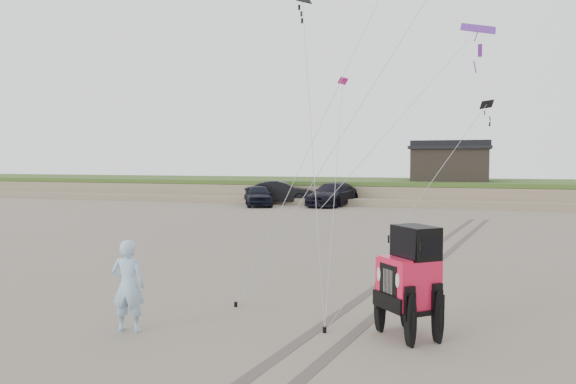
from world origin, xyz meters
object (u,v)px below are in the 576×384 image
object	(u,v)px
jeep	(408,293)
cabin	(450,162)
truck_b	(280,192)
truck_a	(259,195)
truck_c	(333,194)
man	(128,286)

from	to	relation	value
jeep	cabin	bearing A→B (deg)	139.35
truck_b	jeep	size ratio (longest dim) A/B	1.17
jeep	truck_a	bearing A→B (deg)	164.90
jeep	truck_c	bearing A→B (deg)	154.70
man	truck_c	bearing A→B (deg)	-95.66
cabin	man	bearing A→B (deg)	-97.62
cabin	truck_c	bearing A→B (deg)	-138.44
truck_a	truck_c	bearing A→B (deg)	-5.74
truck_a	truck_b	bearing A→B (deg)	44.73
truck_b	man	size ratio (longest dim) A/B	2.94
jeep	man	size ratio (longest dim) A/B	2.51
jeep	man	bearing A→B (deg)	-117.35
truck_b	jeep	world-z (taller)	truck_b
truck_a	jeep	world-z (taller)	jeep
truck_a	truck_b	size ratio (longest dim) A/B	0.85
jeep	man	world-z (taller)	man
cabin	jeep	xyz separation A→B (m)	(0.24, -37.34, -2.37)
truck_c	man	size ratio (longest dim) A/B	3.20
man	cabin	bearing A→B (deg)	-108.83
cabin	man	xyz separation A→B (m)	(-5.17, -38.65, -2.30)
truck_a	cabin	bearing A→B (deg)	9.69
truck_c	man	bearing A→B (deg)	-74.41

